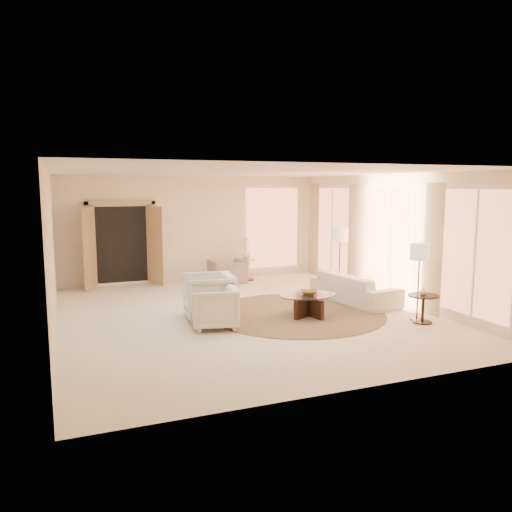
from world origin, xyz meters
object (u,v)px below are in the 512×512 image
object	(u,v)px
sofa	(354,288)
floor_lamp_far	(420,255)
armchair_right	(215,305)
side_vase	(247,254)
coffee_table	(308,303)
end_table	(423,304)
end_vase	(424,291)
accent_chair	(228,268)
armchair_left	(209,294)
side_table	(247,267)
floor_lamp_near	(340,237)
bowl	(308,293)

from	to	relation	value
sofa	floor_lamp_far	xyz separation A→B (m)	(0.29, -1.73, 0.93)
armchair_right	side_vase	distance (m)	4.63
armchair_right	coffee_table	bearing A→B (deg)	106.17
coffee_table	end_table	world-z (taller)	end_table
end_vase	accent_chair	bearing A→B (deg)	113.15
armchair_left	floor_lamp_far	bearing A→B (deg)	74.49
sofa	end_table	distance (m)	1.94
coffee_table	side_table	xyz separation A→B (m)	(0.20, 3.99, 0.09)
side_table	sofa	bearing A→B (deg)	-68.41
side_table	end_vase	bearing A→B (deg)	-73.31
armchair_right	side_table	distance (m)	4.62
armchair_right	side_vase	xyz separation A→B (m)	(2.14, 4.09, 0.31)
floor_lamp_near	bowl	xyz separation A→B (m)	(-1.79, -1.83, -0.85)
coffee_table	floor_lamp_far	world-z (taller)	floor_lamp_far
coffee_table	bowl	world-z (taller)	bowl
sofa	armchair_left	size ratio (longest dim) A/B	2.29
floor_lamp_near	end_vase	distance (m)	3.13
sofa	side_vase	world-z (taller)	side_vase
end_vase	side_vase	world-z (taller)	side_vase
floor_lamp_near	side_vase	distance (m)	2.76
accent_chair	side_table	xyz separation A→B (m)	(0.59, 0.18, -0.04)
sofa	bowl	distance (m)	1.66
armchair_left	floor_lamp_far	distance (m)	4.05
end_vase	coffee_table	bearing A→B (deg)	145.25
floor_lamp_near	side_table	bearing A→B (deg)	126.28
side_table	floor_lamp_far	world-z (taller)	floor_lamp_far
armchair_right	coffee_table	xyz separation A→B (m)	(1.94, 0.10, -0.14)
armchair_right	coffee_table	distance (m)	1.95
coffee_table	floor_lamp_far	size ratio (longest dim) A/B	1.06
armchair_right	accent_chair	distance (m)	4.21
side_table	floor_lamp_near	distance (m)	2.86
side_table	end_vase	xyz separation A→B (m)	(1.56, -5.22, 0.25)
floor_lamp_near	floor_lamp_far	size ratio (longest dim) A/B	1.06
floor_lamp_far	bowl	distance (m)	2.20
floor_lamp_far	armchair_left	bearing A→B (deg)	156.29
floor_lamp_near	side_vase	bearing A→B (deg)	126.28
armchair_left	side_vase	bearing A→B (deg)	157.29
floor_lamp_far	end_table	bearing A→B (deg)	-98.01
armchair_left	armchair_right	world-z (taller)	armchair_left
end_table	floor_lamp_far	bearing A→B (deg)	81.99
coffee_table	end_table	xyz separation A→B (m)	(1.76, -1.22, 0.09)
side_table	bowl	size ratio (longest dim) A/B	1.81
sofa	accent_chair	bearing A→B (deg)	23.72
side_table	end_table	bearing A→B (deg)	-73.31
armchair_right	side_table	xyz separation A→B (m)	(2.14, 4.09, -0.06)
end_table	end_vase	size ratio (longest dim) A/B	3.65
armchair_left	side_table	distance (m)	3.99
accent_chair	floor_lamp_near	bearing A→B (deg)	133.97
coffee_table	side_table	size ratio (longest dim) A/B	2.62
bowl	floor_lamp_far	bearing A→B (deg)	-29.88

